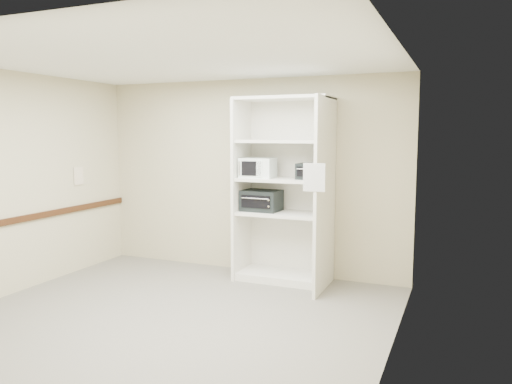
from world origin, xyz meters
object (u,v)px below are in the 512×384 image
at_px(shelving_unit, 287,196).
at_px(toaster_oven_lower, 262,200).
at_px(microwave, 258,168).
at_px(toaster_oven_upper, 312,171).

xyz_separation_m(shelving_unit, toaster_oven_lower, (-0.36, 0.00, -0.07)).
bearing_deg(microwave, toaster_oven_upper, -0.14).
height_order(toaster_oven_upper, toaster_oven_lower, toaster_oven_upper).
bearing_deg(shelving_unit, toaster_oven_upper, -4.09).
xyz_separation_m(toaster_oven_upper, toaster_oven_lower, (-0.70, 0.03, -0.41)).
bearing_deg(toaster_oven_upper, microwave, -174.60).
bearing_deg(toaster_oven_lower, microwave, -120.41).
distance_m(microwave, toaster_oven_lower, 0.45).
distance_m(shelving_unit, microwave, 0.54).
bearing_deg(microwave, toaster_oven_lower, 55.94).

